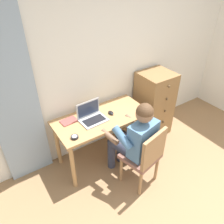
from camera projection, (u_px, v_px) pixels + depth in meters
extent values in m
cube|color=silver|center=(115.00, 64.00, 3.14)|extent=(4.80, 0.05, 2.50)
cube|color=#8EA3B7|center=(14.00, 103.00, 2.50)|extent=(0.55, 0.03, 2.26)
cube|color=tan|center=(102.00, 118.00, 2.96)|extent=(1.28, 0.61, 0.03)
cylinder|color=tan|center=(73.00, 167.00, 2.73)|extent=(0.06, 0.06, 0.70)
cylinder|color=tan|center=(145.00, 134.00, 3.27)|extent=(0.06, 0.06, 0.70)
cylinder|color=tan|center=(58.00, 144.00, 3.07)|extent=(0.06, 0.06, 0.70)
cylinder|color=tan|center=(125.00, 117.00, 3.61)|extent=(0.06, 0.06, 0.70)
cube|color=olive|center=(154.00, 104.00, 3.59)|extent=(0.50, 0.47, 1.08)
sphere|color=brown|center=(161.00, 133.00, 3.66)|extent=(0.04, 0.04, 0.04)
sphere|color=brown|center=(163.00, 122.00, 3.54)|extent=(0.04, 0.04, 0.04)
sphere|color=brown|center=(165.00, 111.00, 3.42)|extent=(0.04, 0.04, 0.04)
sphere|color=brown|center=(167.00, 99.00, 3.30)|extent=(0.04, 0.04, 0.04)
sphere|color=brown|center=(169.00, 86.00, 3.18)|extent=(0.04, 0.04, 0.04)
cube|color=#85584B|center=(140.00, 156.00, 2.77)|extent=(0.49, 0.48, 0.05)
cube|color=#9E754C|center=(154.00, 149.00, 2.53)|extent=(0.42, 0.13, 0.42)
cylinder|color=#9E754C|center=(138.00, 156.00, 3.09)|extent=(0.04, 0.04, 0.42)
cylinder|color=#9E754C|center=(121.00, 169.00, 2.89)|extent=(0.04, 0.04, 0.42)
cylinder|color=#9E754C|center=(156.00, 168.00, 2.91)|extent=(0.04, 0.04, 0.42)
cylinder|color=#9E754C|center=(140.00, 183.00, 2.71)|extent=(0.04, 0.04, 0.42)
cylinder|color=#33384C|center=(132.00, 141.00, 2.92)|extent=(0.22, 0.42, 0.14)
cylinder|color=#33384C|center=(123.00, 148.00, 2.82)|extent=(0.22, 0.42, 0.14)
cylinder|color=#33384C|center=(120.00, 147.00, 3.18)|extent=(0.11, 0.11, 0.49)
cylinder|color=#33384C|center=(112.00, 154.00, 3.07)|extent=(0.11, 0.11, 0.49)
cube|color=teal|center=(143.00, 139.00, 2.61)|extent=(0.39, 0.27, 0.46)
cylinder|color=teal|center=(146.00, 121.00, 2.77)|extent=(0.15, 0.31, 0.25)
cylinder|color=teal|center=(122.00, 138.00, 2.51)|extent=(0.15, 0.31, 0.25)
cylinder|color=#846047|center=(133.00, 121.00, 2.94)|extent=(0.12, 0.28, 0.11)
cylinder|color=#846047|center=(110.00, 137.00, 2.68)|extent=(0.12, 0.28, 0.11)
sphere|color=#846047|center=(145.00, 114.00, 2.41)|extent=(0.20, 0.20, 0.20)
sphere|color=#513823|center=(145.00, 112.00, 2.39)|extent=(0.20, 0.20, 0.20)
cube|color=#B7BABF|center=(94.00, 120.00, 2.87)|extent=(0.35, 0.26, 0.02)
cube|color=black|center=(94.00, 120.00, 2.86)|extent=(0.29, 0.17, 0.00)
cube|color=#B7BABF|center=(88.00, 109.00, 2.89)|extent=(0.34, 0.03, 0.22)
cube|color=#2D3851|center=(88.00, 109.00, 2.89)|extent=(0.31, 0.02, 0.18)
ellipsoid|color=black|center=(111.00, 113.00, 3.01)|extent=(0.07, 0.10, 0.03)
cylinder|color=black|center=(75.00, 137.00, 2.59)|extent=(0.09, 0.09, 0.03)
cylinder|color=silver|center=(75.00, 136.00, 2.58)|extent=(0.06, 0.06, 0.00)
cube|color=#994742|center=(69.00, 121.00, 2.87)|extent=(0.22, 0.17, 0.01)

